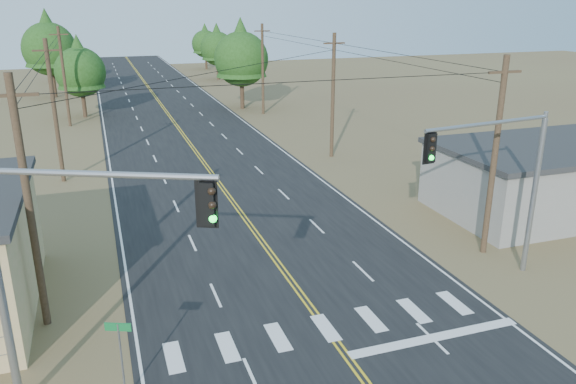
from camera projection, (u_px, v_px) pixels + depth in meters
name	position (u px, v px, depth m)	size (l,w,h in m)	color
road	(213.00, 175.00, 42.00)	(15.00, 200.00, 0.02)	black
building_right	(561.00, 177.00, 34.67)	(15.00, 8.00, 4.00)	gray
utility_pole_left_near	(29.00, 204.00, 21.01)	(1.80, 0.30, 10.00)	#4C3826
utility_pole_left_mid	(55.00, 111.00, 38.92)	(1.80, 0.30, 10.00)	#4C3826
utility_pole_left_far	(64.00, 76.00, 56.82)	(1.80, 0.30, 10.00)	#4C3826
utility_pole_right_near	(495.00, 157.00, 27.47)	(1.80, 0.30, 10.00)	#4C3826
utility_pole_right_mid	(333.00, 95.00, 45.37)	(1.80, 0.30, 10.00)	#4C3826
utility_pole_right_far	(263.00, 69.00, 63.27)	(1.80, 0.30, 10.00)	#4C3826
signal_mast_left	(58.00, 253.00, 16.05)	(6.33, 3.14, 8.13)	gray
signal_mast_right	(506.00, 171.00, 24.62)	(6.79, 1.25, 7.73)	gray
street_sign	(120.00, 349.00, 17.73)	(0.80, 0.36, 2.86)	gray
tree_left_near	(80.00, 67.00, 61.26)	(5.41, 5.41, 9.01)	#3F2D1E
tree_left_mid	(49.00, 43.00, 73.69)	(6.92, 6.92, 11.54)	#3F2D1E
tree_left_far	(59.00, 52.00, 89.31)	(4.57, 4.57, 7.62)	#3F2D1E
tree_right_near	(241.00, 53.00, 65.86)	(6.39, 6.39, 10.65)	#3F2D1E
tree_right_mid	(217.00, 45.00, 91.27)	(5.44, 5.44, 9.07)	#3F2D1E
tree_right_far	(205.00, 41.00, 105.60)	(5.09, 5.09, 8.48)	#3F2D1E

